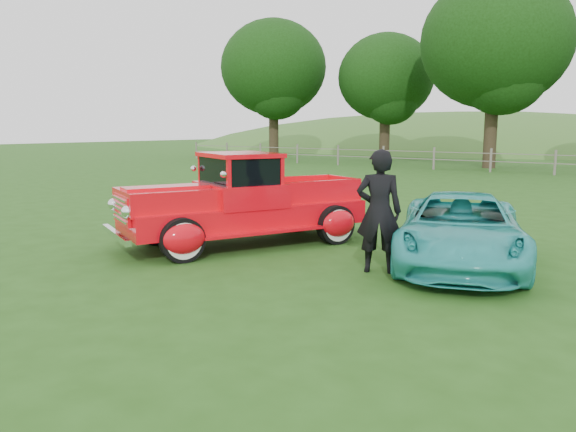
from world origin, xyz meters
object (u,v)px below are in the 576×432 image
Objects in this scene: tree_far_west at (273,68)px; red_pickup at (243,204)px; teal_sedan at (461,230)px; man at (379,211)px; tree_mid_west at (386,77)px; tree_near_west at (496,42)px.

tree_far_west reaches higher than red_pickup.
tree_far_west is at bearing 113.20° from teal_sedan.
red_pickup is (18.58, -24.78, -5.69)m from tree_far_west.
tree_mid_west is at bearing -89.84° from man.
red_pickup is (10.58, -26.78, -4.75)m from tree_mid_west.
tree_mid_west is (8.00, 2.00, -0.94)m from tree_far_west.
tree_far_west is at bearing 176.42° from tree_near_west.
tree_mid_west reaches higher than teal_sedan.
tree_far_west is 0.95× the size of tree_near_west.
red_pickup is at bearing 172.44° from teal_sedan.
tree_near_west is at bearing 85.81° from teal_sedan.
tree_mid_west is 0.81× the size of tree_near_west.
tree_near_west is (8.00, -3.00, 1.25)m from tree_mid_west.
teal_sedan is (22.54, -23.89, -5.90)m from tree_far_west.
tree_near_west reaches higher than red_pickup.
tree_mid_west is 2.00× the size of teal_sedan.
tree_far_west is 1.17× the size of tree_mid_west.
red_pickup reaches higher than teal_sedan.
tree_near_west is 2.46× the size of teal_sedan.
red_pickup is 4.06m from teal_sedan.
man is (3.09, -0.34, 0.17)m from red_pickup.
tree_mid_west is 30.71m from man.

